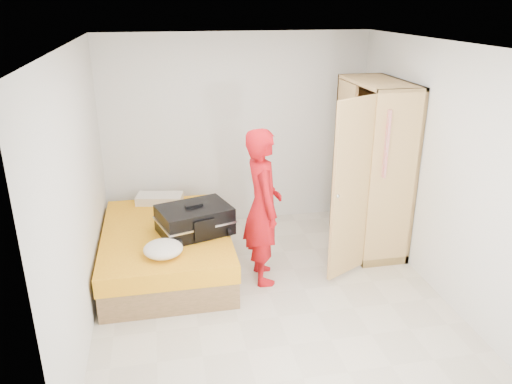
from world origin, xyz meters
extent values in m
plane|color=beige|center=(0.00, 0.00, 0.00)|extent=(4.00, 4.00, 0.00)
plane|color=white|center=(0.00, 0.00, 2.60)|extent=(4.00, 4.00, 0.00)
cube|color=white|center=(0.00, 2.00, 1.30)|extent=(3.60, 0.02, 2.60)
cube|color=white|center=(0.00, -2.00, 1.30)|extent=(3.60, 0.02, 2.60)
cube|color=white|center=(-1.80, 0.00, 1.30)|extent=(0.02, 4.00, 2.60)
cube|color=white|center=(1.80, 0.00, 1.30)|extent=(0.02, 4.00, 2.60)
cube|color=#9C7047|center=(-1.05, 0.77, 0.15)|extent=(1.40, 2.00, 0.30)
cube|color=yellow|center=(-1.05, 0.77, 0.40)|extent=(1.42, 2.02, 0.20)
cube|color=tan|center=(1.77, 0.90, 1.05)|extent=(0.04, 1.20, 2.10)
cube|color=tan|center=(1.50, 0.32, 1.05)|extent=(0.58, 0.04, 2.10)
cube|color=tan|center=(1.50, 1.48, 1.05)|extent=(0.58, 0.04, 2.10)
cube|color=tan|center=(1.50, 0.90, 2.08)|extent=(0.58, 1.20, 0.04)
cube|color=tan|center=(1.50, 0.90, 0.05)|extent=(0.58, 1.20, 0.10)
cube|color=tan|center=(1.23, 1.20, 1.05)|extent=(0.04, 0.59, 2.00)
cube|color=tan|center=(0.95, 0.20, 1.05)|extent=(0.54, 0.32, 2.00)
cylinder|color=#B2B2B7|center=(1.50, 0.90, 1.92)|extent=(0.02, 1.10, 0.02)
imported|color=#B6110B|center=(0.00, 0.34, 0.87)|extent=(0.42, 0.64, 1.74)
cube|color=black|center=(-0.72, 0.64, 0.65)|extent=(0.90, 0.75, 0.31)
cube|color=black|center=(-0.72, 0.64, 0.82)|extent=(0.21, 0.11, 0.03)
ellipsoid|color=silver|center=(-1.08, 0.13, 0.58)|extent=(0.41, 0.41, 0.15)
cube|color=silver|center=(-1.09, 1.62, 0.55)|extent=(0.63, 0.40, 0.11)
camera|label=1|loc=(-1.04, -4.53, 2.97)|focal=35.00mm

